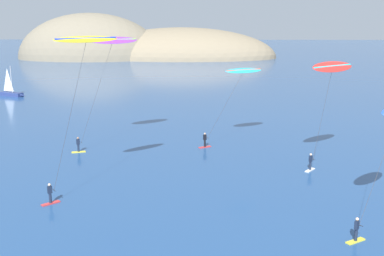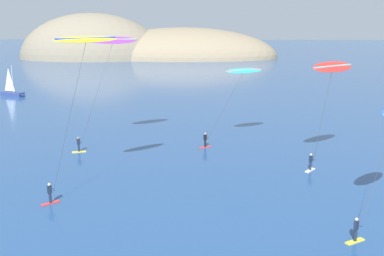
{
  "view_description": "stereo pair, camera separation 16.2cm",
  "coord_description": "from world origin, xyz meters",
  "views": [
    {
      "loc": [
        10.41,
        -14.37,
        14.53
      ],
      "look_at": [
        9.46,
        28.27,
        4.63
      ],
      "focal_mm": 45.0,
      "sensor_mm": 36.0,
      "label": 1
    },
    {
      "loc": [
        10.57,
        -14.37,
        14.53
      ],
      "look_at": [
        9.46,
        28.27,
        4.63
      ],
      "focal_mm": 45.0,
      "sensor_mm": 36.0,
      "label": 2
    }
  ],
  "objects": [
    {
      "name": "headland_island",
      "position": [
        -13.65,
        159.32,
        0.0
      ],
      "size": [
        92.19,
        36.64,
        31.72
      ],
      "color": "#84755B",
      "rests_on": "ground"
    },
    {
      "name": "kitesurfer_red",
      "position": [
        22.65,
        31.71,
        9.21
      ],
      "size": [
        5.32,
        4.58,
        10.4
      ],
      "color": "silver",
      "rests_on": "ground"
    },
    {
      "name": "kitesurfer_cyan",
      "position": [
        14.73,
        40.7,
        7.84
      ],
      "size": [
        7.64,
        4.78,
        8.8
      ],
      "color": "red",
      "rests_on": "ground"
    },
    {
      "name": "kitesurfer_purple",
      "position": [
        0.34,
        38.33,
        11.22
      ],
      "size": [
        7.35,
        4.84,
        12.46
      ],
      "color": "yellow",
      "rests_on": "ground"
    },
    {
      "name": "sailboat_far",
      "position": [
        -25.17,
        73.84,
        0.64
      ],
      "size": [
        5.77,
        3.41,
        5.7
      ],
      "color": "navy",
      "rests_on": "ground"
    },
    {
      "name": "kitesurfer_yellow",
      "position": [
        0.99,
        23.45,
        11.63
      ],
      "size": [
        6.06,
        5.22,
        13.11
      ],
      "color": "red",
      "rests_on": "ground"
    }
  ]
}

